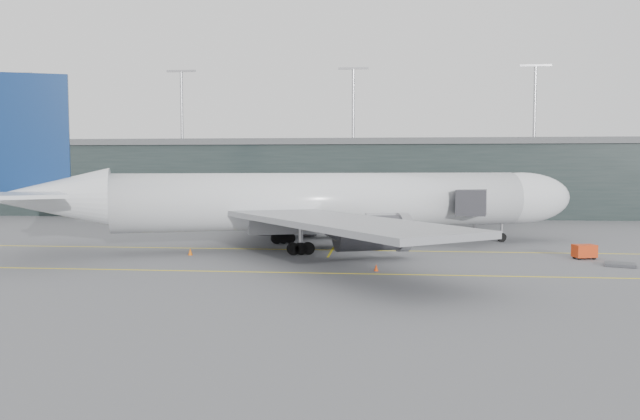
{
  "coord_description": "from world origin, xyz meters",
  "views": [
    {
      "loc": [
        10.83,
        -76.7,
        9.84
      ],
      "look_at": [
        3.56,
        -4.0,
        4.73
      ],
      "focal_mm": 35.0,
      "sensor_mm": 36.0,
      "label": 1
    }
  ],
  "objects": [
    {
      "name": "baggage_dolly",
      "position": [
        34.29,
        -13.03,
        0.17
      ],
      "size": [
        3.36,
        3.0,
        0.28
      ],
      "primitive_type": "cube",
      "rotation": [
        0.0,
        0.0,
        -0.31
      ],
      "color": "#3A3B40",
      "rests_on": "ground"
    },
    {
      "name": "cone_wing_stbd",
      "position": [
        10.32,
        -18.3,
        0.33
      ],
      "size": [
        0.41,
        0.41,
        0.65
      ],
      "primitive_type": "cone",
      "color": "#E13E0C",
      "rests_on": "ground"
    },
    {
      "name": "main_aircraft",
      "position": [
        3.64,
        -2.11,
        5.54
      ],
      "size": [
        68.13,
        62.86,
        19.74
      ],
      "rotation": [
        0.0,
        0.0,
        0.35
      ],
      "color": "silver",
      "rests_on": "ground"
    },
    {
      "name": "terminal",
      "position": [
        -0.0,
        58.0,
        7.62
      ],
      "size": [
        240.0,
        36.0,
        29.0
      ],
      "color": "black",
      "rests_on": "ground"
    },
    {
      "name": "uld_a",
      "position": [
        -5.56,
        10.8,
        0.99
      ],
      "size": [
        2.34,
        2.01,
        1.88
      ],
      "rotation": [
        0.0,
        0.0,
        -0.19
      ],
      "color": "#3E3E44",
      "rests_on": "ground"
    },
    {
      "name": "uld_c",
      "position": [
        0.51,
        10.48,
        0.95
      ],
      "size": [
        2.29,
        1.99,
        1.81
      ],
      "rotation": [
        0.0,
        0.0,
        -0.22
      ],
      "color": "#3E3E44",
      "rests_on": "ground"
    },
    {
      "name": "gse_cart",
      "position": [
        32.3,
        -8.43,
        0.86
      ],
      "size": [
        2.55,
        1.96,
        1.54
      ],
      "rotation": [
        0.0,
        0.0,
        0.25
      ],
      "color": "red",
      "rests_on": "ground"
    },
    {
      "name": "ground",
      "position": [
        0.0,
        0.0,
        0.0
      ],
      "size": [
        320.0,
        320.0,
        0.0
      ],
      "primitive_type": "plane",
      "color": "slate",
      "rests_on": "ground"
    },
    {
      "name": "cone_tail",
      "position": [
        -10.34,
        -9.83,
        0.4
      ],
      "size": [
        0.5,
        0.5,
        0.8
      ],
      "primitive_type": "cone",
      "color": "#DB5E0C",
      "rests_on": "ground"
    },
    {
      "name": "cone_wing_port",
      "position": [
        9.21,
        10.94,
        0.34
      ],
      "size": [
        0.42,
        0.42,
        0.68
      ],
      "primitive_type": "cone",
      "color": "#EF400D",
      "rests_on": "ground"
    },
    {
      "name": "uld_b",
      "position": [
        -4.08,
        11.78,
        0.94
      ],
      "size": [
        2.28,
        1.99,
        1.79
      ],
      "rotation": [
        0.0,
        0.0,
        -0.23
      ],
      "color": "#3E3E44",
      "rests_on": "ground"
    },
    {
      "name": "cone_nose",
      "position": [
        33.06,
        -7.1,
        0.38
      ],
      "size": [
        0.48,
        0.48,
        0.76
      ],
      "primitive_type": "cone",
      "color": "#D7460B",
      "rests_on": "ground"
    },
    {
      "name": "taxiline_a",
      "position": [
        0.0,
        -4.0,
        0.01
      ],
      "size": [
        160.0,
        0.25,
        0.02
      ],
      "primitive_type": "cube",
      "color": "yellow",
      "rests_on": "ground"
    },
    {
      "name": "jet_bridge",
      "position": [
        25.03,
        24.8,
        5.34
      ],
      "size": [
        12.14,
        46.59,
        7.14
      ],
      "rotation": [
        0.0,
        0.0,
        -0.19
      ],
      "color": "#303036",
      "rests_on": "ground"
    },
    {
      "name": "taxiline_lead_main",
      "position": [
        5.0,
        20.0,
        0.01
      ],
      "size": [
        0.25,
        60.0,
        0.02
      ],
      "primitive_type": "cube",
      "color": "yellow",
      "rests_on": "ground"
    },
    {
      "name": "taxiline_b",
      "position": [
        0.0,
        -20.0,
        0.01
      ],
      "size": [
        160.0,
        0.25,
        0.02
      ],
      "primitive_type": "cube",
      "color": "yellow",
      "rests_on": "ground"
    }
  ]
}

